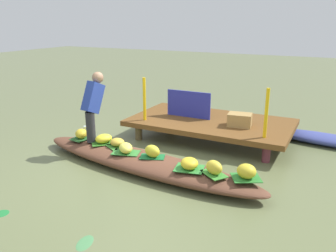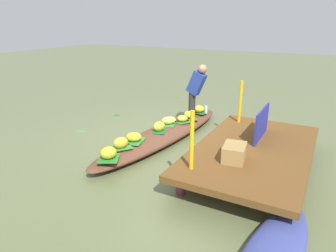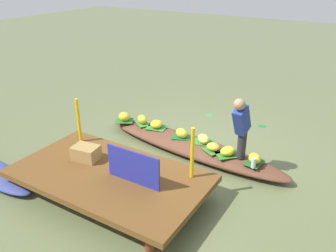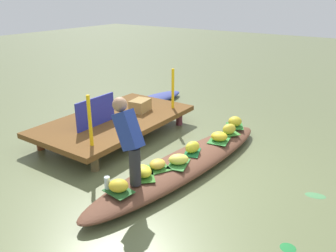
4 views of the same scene
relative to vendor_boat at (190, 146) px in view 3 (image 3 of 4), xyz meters
The scene contains 27 objects.
canal_water 0.13m from the vendor_boat, ahead, with size 40.00×40.00×0.00m, color #5F6841.
dock_platform 2.02m from the vendor_boat, 77.01° to the left, with size 3.20×1.80×0.39m.
vendor_boat is the anchor object (origin of this frame).
leaf_mat_0 0.24m from the vendor_boat, ahead, with size 0.38×0.24×0.01m, color #17642E.
banana_bunch_0 0.31m from the vendor_boat, ahead, with size 0.27×0.18×0.20m, color yellow.
leaf_mat_1 1.73m from the vendor_boat, ahead, with size 0.38×0.32×0.01m, color #2A772C.
banana_bunch_1 1.74m from the vendor_boat, ahead, with size 0.27×0.25×0.20m, color gold.
leaf_mat_2 0.61m from the vendor_boat, 166.47° to the left, with size 0.32×0.34×0.01m, color #36782C.
banana_bunch_2 0.62m from the vendor_boat, 166.47° to the left, with size 0.23×0.26×0.14m, color gold.
leaf_mat_3 0.92m from the vendor_boat, ahead, with size 0.41×0.34×0.01m, color #318134.
banana_bunch_3 0.94m from the vendor_boat, ahead, with size 0.30×0.26×0.16m, color gold.
leaf_mat_4 0.91m from the vendor_boat, 169.36° to the left, with size 0.42×0.30×0.01m, color #337323.
banana_bunch_4 0.92m from the vendor_boat, 169.36° to the left, with size 0.30×0.23×0.16m, color yellow.
leaf_mat_5 1.42m from the vendor_boat, behind, with size 0.37×0.28×0.01m, color #265B28.
banana_bunch_5 1.43m from the vendor_boat, behind, with size 0.27×0.21×0.17m, color gold.
leaf_mat_6 1.30m from the vendor_boat, ahead, with size 0.38×0.24×0.01m, color #39862E.
banana_bunch_6 1.32m from the vendor_boat, ahead, with size 0.27×0.18×0.20m, color gold.
leaf_mat_7 0.31m from the vendor_boat, behind, with size 0.44×0.28×0.01m, color #327931.
banana_bunch_7 0.35m from the vendor_boat, behind, with size 0.31×0.21×0.16m, color #E6E250.
vendor_person 1.40m from the vendor_boat, 168.96° to the left, with size 0.23×0.48×1.22m.
water_bottle 1.50m from the vendor_boat, 166.28° to the left, with size 0.08×0.08×0.18m, color silver.
market_banner 2.03m from the vendor_boat, 91.42° to the left, with size 0.95×0.03×0.55m, color navy.
railing_post_west 1.70m from the vendor_boat, 118.88° to the left, with size 0.06×0.06×0.87m, color yellow.
railing_post_east 2.25m from the vendor_boat, 39.42° to the left, with size 0.06×0.06×0.87m, color yellow.
produce_crate 2.14m from the vendor_boat, 59.12° to the left, with size 0.44×0.32×0.25m, color #A17E45.
drifting_plant_1 2.16m from the vendor_boat, 114.36° to the right, with size 0.18×0.19×0.01m, color #1E7332.
drifting_plant_2 2.02m from the vendor_boat, 77.16° to the right, with size 0.29×0.17×0.01m, color #45814B.
Camera 3 is at (-2.88, 5.59, 3.48)m, focal length 37.34 mm.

